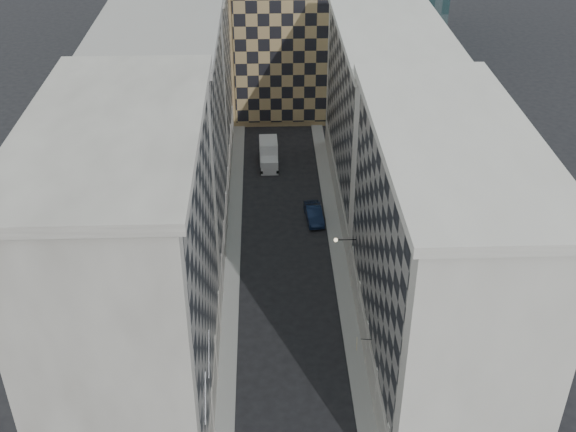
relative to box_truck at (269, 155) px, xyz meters
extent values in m
cube|color=gray|center=(-3.86, -20.15, -1.20)|extent=(1.50, 100.00, 0.15)
cube|color=gray|center=(6.64, -20.15, -1.20)|extent=(1.50, 100.00, 0.15)
cube|color=gray|center=(-9.61, -39.15, 10.22)|extent=(10.00, 22.00, 23.00)
cube|color=gray|center=(-4.73, -39.15, 11.72)|extent=(0.25, 19.36, 18.00)
cube|color=gray|center=(-4.81, -39.15, 0.32)|extent=(0.45, 21.12, 3.20)
cube|color=gray|center=(-9.61, -39.15, 22.07)|extent=(10.80, 22.80, 0.70)
cylinder|color=gray|center=(-4.96, -41.90, 0.92)|extent=(0.90, 0.90, 4.40)
cylinder|color=gray|center=(-4.96, -36.40, 0.92)|extent=(0.90, 0.90, 4.40)
cylinder|color=gray|center=(-4.96, -30.90, 0.92)|extent=(0.90, 0.90, 4.40)
cube|color=gray|center=(-9.61, -17.15, 9.72)|extent=(10.00, 22.00, 22.00)
cube|color=gray|center=(-4.73, -17.15, 11.22)|extent=(0.25, 19.36, 17.00)
cube|color=gray|center=(-4.81, -17.15, 0.32)|extent=(0.45, 21.12, 3.20)
cube|color=gray|center=(-9.61, -17.15, 21.07)|extent=(10.80, 22.80, 0.70)
cylinder|color=gray|center=(-4.96, -25.40, 0.92)|extent=(0.90, 0.90, 4.40)
cylinder|color=gray|center=(-4.96, -19.90, 0.92)|extent=(0.90, 0.90, 4.40)
cylinder|color=gray|center=(-4.96, -14.40, 0.92)|extent=(0.90, 0.90, 4.40)
cylinder|color=gray|center=(-4.96, -8.90, 0.92)|extent=(0.90, 0.90, 4.40)
cube|color=gray|center=(-9.61, 4.85, 9.22)|extent=(10.00, 22.00, 21.00)
cube|color=gray|center=(-4.73, 4.85, 10.72)|extent=(0.25, 19.36, 16.00)
cube|color=gray|center=(-4.81, 4.85, 0.32)|extent=(0.45, 21.12, 3.20)
cylinder|color=gray|center=(-4.96, -3.40, 0.92)|extent=(0.90, 0.90, 4.40)
cylinder|color=gray|center=(-4.96, 2.10, 0.92)|extent=(0.90, 0.90, 4.40)
cylinder|color=gray|center=(-4.96, 7.60, 0.92)|extent=(0.90, 0.90, 4.40)
cylinder|color=gray|center=(-4.96, 13.10, 0.92)|extent=(0.90, 0.90, 4.40)
cube|color=#B9B5AA|center=(12.39, -35.15, 8.72)|extent=(10.00, 26.00, 20.00)
cube|color=gray|center=(7.51, -35.15, 10.22)|extent=(0.25, 22.88, 15.00)
cube|color=#B9B5AA|center=(7.59, -35.15, 0.32)|extent=(0.45, 24.96, 3.20)
cube|color=#B9B5AA|center=(12.39, -35.15, 19.07)|extent=(10.80, 26.80, 0.70)
cylinder|color=#B9B5AA|center=(7.74, -40.35, 0.92)|extent=(0.90, 0.90, 4.40)
cylinder|color=#B9B5AA|center=(7.74, -35.15, 0.92)|extent=(0.90, 0.90, 4.40)
cylinder|color=#B9B5AA|center=(7.74, -29.95, 0.92)|extent=(0.90, 0.90, 4.40)
cylinder|color=#B9B5AA|center=(7.74, -24.75, 0.92)|extent=(0.90, 0.90, 4.40)
cube|color=#B9B5AA|center=(12.39, -8.15, 8.22)|extent=(10.00, 28.00, 19.00)
cube|color=gray|center=(7.51, -8.15, 9.72)|extent=(0.25, 24.64, 14.00)
cube|color=#B9B5AA|center=(7.59, -8.15, 0.32)|extent=(0.45, 26.88, 3.20)
cube|color=#B9B5AA|center=(12.39, -8.15, 18.07)|extent=(10.80, 28.80, 0.70)
cube|color=#9C7A52|center=(3.39, 17.85, 7.72)|extent=(16.00, 14.00, 18.00)
cube|color=tan|center=(3.39, 10.75, 7.72)|extent=(15.20, 0.25, 16.50)
cylinder|color=gray|center=(-4.51, -46.15, 6.72)|extent=(0.10, 2.33, 2.33)
cylinder|color=gray|center=(-4.51, -42.15, 6.72)|extent=(0.10, 2.33, 2.33)
cylinder|color=black|center=(6.49, -26.15, 4.92)|extent=(1.80, 0.08, 0.08)
sphere|color=#FFE5B2|center=(5.59, -26.15, 4.92)|extent=(0.36, 0.36, 0.36)
cube|color=silver|center=(0.04, -1.79, -0.43)|extent=(2.13, 2.32, 1.71)
cube|color=silver|center=(-0.01, 0.68, 0.19)|extent=(2.25, 3.46, 2.94)
cylinder|color=black|center=(-0.89, -2.57, -0.85)|extent=(0.30, 0.86, 0.85)
cylinder|color=black|center=(1.00, -2.53, -0.85)|extent=(0.30, 0.86, 0.85)
cylinder|color=black|center=(-0.99, 1.79, -0.85)|extent=(0.30, 0.86, 0.85)
cylinder|color=black|center=(0.91, 1.83, -0.85)|extent=(0.30, 0.86, 0.85)
imported|color=#0F1C39|center=(4.65, -12.99, -0.50)|extent=(2.04, 4.82, 1.55)
cylinder|color=black|center=(6.99, -36.89, 2.94)|extent=(0.84, 0.16, 0.06)
cube|color=#BDB18B|center=(6.29, -36.89, 2.52)|extent=(0.15, 0.74, 0.73)
camera|label=1|loc=(-0.52, -78.42, 40.15)|focal=45.00mm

